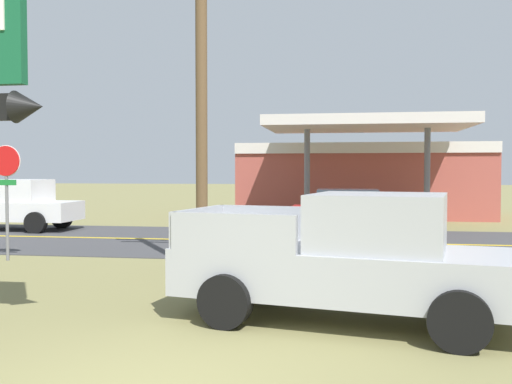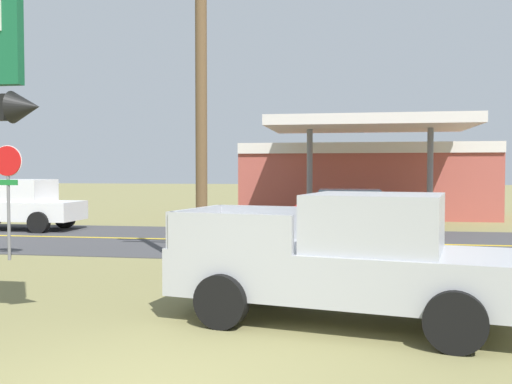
{
  "view_description": "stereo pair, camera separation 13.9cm",
  "coord_description": "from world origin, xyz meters",
  "px_view_note": "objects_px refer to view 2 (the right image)",
  "views": [
    {
      "loc": [
        2.03,
        -5.22,
        2.31
      ],
      "look_at": [
        0.0,
        8.0,
        1.8
      ],
      "focal_mm": 40.03,
      "sensor_mm": 36.0,
      "label": 1
    },
    {
      "loc": [
        2.17,
        -5.2,
        2.31
      ],
      "look_at": [
        0.0,
        8.0,
        1.8
      ],
      "focal_mm": 40.03,
      "sensor_mm": 36.0,
      "label": 2
    }
  ],
  "objects_px": {
    "utility_pole": "(201,57)",
    "gas_station": "(365,178)",
    "car_red_near_lane": "(353,213)",
    "pickup_silver_parked_on_lawn": "(349,259)",
    "pickup_white_on_road": "(15,205)",
    "stop_sign": "(8,181)"
  },
  "relations": [
    {
      "from": "utility_pole",
      "to": "gas_station",
      "type": "distance_m",
      "value": 17.55
    },
    {
      "from": "gas_station",
      "to": "car_red_near_lane",
      "type": "relative_size",
      "value": 2.86
    },
    {
      "from": "pickup_silver_parked_on_lawn",
      "to": "pickup_white_on_road",
      "type": "bearing_deg",
      "value": 137.99
    },
    {
      "from": "stop_sign",
      "to": "gas_station",
      "type": "xyz_separation_m",
      "value": [
        9.41,
        15.85,
        -0.08
      ]
    },
    {
      "from": "utility_pole",
      "to": "pickup_white_on_road",
      "type": "xyz_separation_m",
      "value": [
        -9.5,
        7.84,
        -3.86
      ]
    },
    {
      "from": "gas_station",
      "to": "pickup_white_on_road",
      "type": "height_order",
      "value": "gas_station"
    },
    {
      "from": "utility_pole",
      "to": "pickup_silver_parked_on_lawn",
      "type": "relative_size",
      "value": 1.66
    },
    {
      "from": "pickup_silver_parked_on_lawn",
      "to": "car_red_near_lane",
      "type": "bearing_deg",
      "value": 89.39
    },
    {
      "from": "car_red_near_lane",
      "to": "gas_station",
      "type": "bearing_deg",
      "value": 85.86
    },
    {
      "from": "pickup_silver_parked_on_lawn",
      "to": "gas_station",
      "type": "bearing_deg",
      "value": 87.84
    },
    {
      "from": "stop_sign",
      "to": "gas_station",
      "type": "distance_m",
      "value": 18.43
    },
    {
      "from": "utility_pole",
      "to": "gas_station",
      "type": "relative_size",
      "value": 0.76
    },
    {
      "from": "gas_station",
      "to": "pickup_silver_parked_on_lawn",
      "type": "height_order",
      "value": "gas_station"
    },
    {
      "from": "pickup_white_on_road",
      "to": "stop_sign",
      "type": "bearing_deg",
      "value": -58.89
    },
    {
      "from": "gas_station",
      "to": "pickup_silver_parked_on_lawn",
      "type": "relative_size",
      "value": 2.19
    },
    {
      "from": "gas_station",
      "to": "pickup_white_on_road",
      "type": "bearing_deg",
      "value": -146.38
    },
    {
      "from": "utility_pole",
      "to": "pickup_silver_parked_on_lawn",
      "type": "distance_m",
      "value": 6.25
    },
    {
      "from": "stop_sign",
      "to": "utility_pole",
      "type": "relative_size",
      "value": 0.32
    },
    {
      "from": "gas_station",
      "to": "car_red_near_lane",
      "type": "height_order",
      "value": "gas_station"
    },
    {
      "from": "pickup_silver_parked_on_lawn",
      "to": "car_red_near_lane",
      "type": "height_order",
      "value": "pickup_silver_parked_on_lawn"
    },
    {
      "from": "utility_pole",
      "to": "pickup_white_on_road",
      "type": "relative_size",
      "value": 1.75
    },
    {
      "from": "utility_pole",
      "to": "pickup_white_on_road",
      "type": "bearing_deg",
      "value": 140.48
    }
  ]
}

